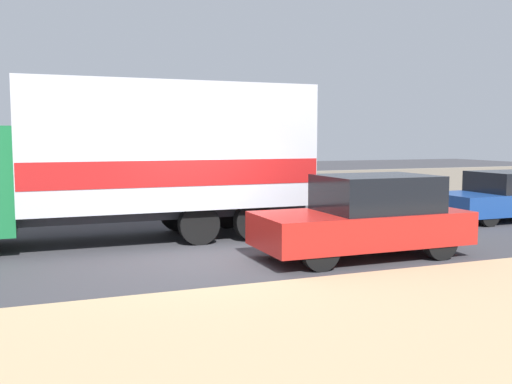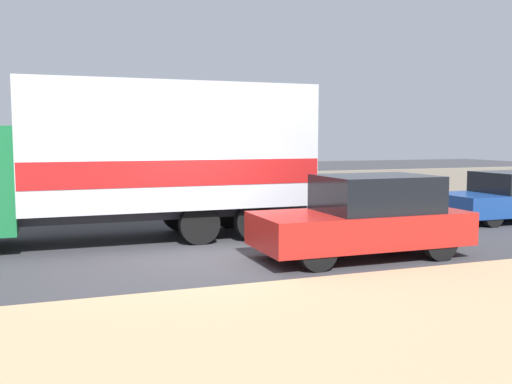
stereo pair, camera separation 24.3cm
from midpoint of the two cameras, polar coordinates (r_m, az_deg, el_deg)
name	(u,v)px [view 1 (the left image)]	position (r m, az deg, el deg)	size (l,w,h in m)	color
ground_plane	(214,258)	(11.36, -4.85, -6.56)	(80.00, 80.00, 0.00)	#38383D
dirt_shoulder_foreground	(376,364)	(6.29, 10.75, -16.56)	(60.00, 6.94, 0.04)	tan
stone_wall_backdrop	(144,193)	(18.66, -11.50, -0.12)	(60.00, 0.35, 1.15)	gray
box_truck	(137,157)	(13.28, -12.36, 3.42)	(8.64, 2.59, 3.57)	#196B38
car_hatchback	(366,217)	(11.47, 10.35, -2.47)	(4.21, 1.80, 1.62)	#B21E19
car_sedan_second	(505,196)	(17.77, 23.30, -0.39)	(3.99, 1.84, 1.39)	navy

